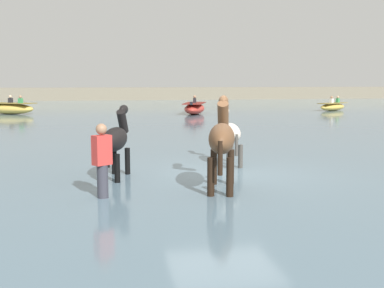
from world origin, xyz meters
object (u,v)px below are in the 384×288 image
horse_flank_pinto (230,134)px  boat_near_starboard (333,107)px  boat_mid_outer (195,108)px  person_wading_close (102,165)px  horse_trailing_black (116,141)px  boat_far_inshore (10,108)px  horse_lead_bay (222,141)px

horse_flank_pinto → boat_near_starboard: (12.68, 19.65, -0.49)m
boat_mid_outer → person_wading_close: person_wading_close is taller
horse_trailing_black → person_wading_close: bearing=-99.0°
boat_far_inshore → boat_near_starboard: bearing=-1.0°
person_wading_close → boat_mid_outer: bearing=75.1°
boat_near_starboard → boat_mid_outer: size_ratio=0.79×
boat_far_inshore → person_wading_close: (6.01, -22.95, 0.24)m
horse_flank_pinto → boat_near_starboard: 23.39m
boat_near_starboard → horse_flank_pinto: bearing=-122.8°
horse_flank_pinto → boat_mid_outer: bearing=82.3°
horse_trailing_black → horse_flank_pinto: 3.07m
horse_flank_pinto → boat_near_starboard: size_ratio=0.62×
horse_trailing_black → person_wading_close: 1.84m
horse_lead_bay → boat_mid_outer: size_ratio=0.58×
horse_trailing_black → horse_flank_pinto: bearing=21.3°
person_wading_close → boat_near_starboard: bearing=55.0°
horse_lead_bay → person_wading_close: 2.34m
horse_lead_bay → boat_far_inshore: horse_lead_bay is taller
horse_lead_bay → person_wading_close: bearing=-172.6°
boat_mid_outer → person_wading_close: bearing=-104.9°
horse_lead_bay → horse_trailing_black: 2.52m
person_wading_close → boat_far_inshore: bearing=104.7°
boat_near_starboard → boat_far_inshore: 21.83m
boat_far_inshore → person_wading_close: person_wading_close is taller
horse_lead_bay → person_wading_close: size_ratio=1.28×
horse_lead_bay → horse_flank_pinto: (0.84, 2.62, -0.19)m
boat_near_starboard → boat_far_inshore: bearing=179.0°
horse_trailing_black → boat_mid_outer: 19.83m
horse_flank_pinto → boat_near_starboard: horse_flank_pinto is taller
boat_near_starboard → boat_far_inshore: (-21.83, 0.38, 0.08)m
boat_near_starboard → horse_trailing_black: bearing=-126.8°
boat_mid_outer → horse_trailing_black: bearing=-105.4°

